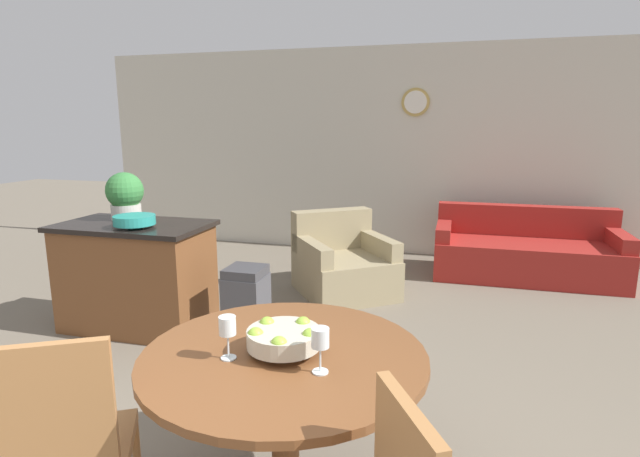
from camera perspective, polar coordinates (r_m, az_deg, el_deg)
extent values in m
cube|color=beige|center=(6.75, 7.09, 8.66)|extent=(8.00, 0.06, 2.70)
cylinder|color=tan|center=(6.65, 10.86, 14.00)|extent=(0.36, 0.02, 0.36)
cylinder|color=white|center=(6.64, 10.85, 14.01)|extent=(0.29, 0.01, 0.29)
cylinder|color=brown|center=(2.36, -3.99, -22.32)|extent=(0.12, 0.12, 0.69)
cylinder|color=brown|center=(2.18, -4.13, -14.37)|extent=(1.21, 1.21, 0.03)
cube|color=#9E6B3D|center=(2.36, -26.08, -21.75)|extent=(0.57, 0.57, 0.05)
cube|color=#9E6B3D|center=(2.06, -27.94, -18.03)|extent=(0.36, 0.22, 0.51)
cylinder|color=#B7B29E|center=(2.16, -4.14, -13.60)|extent=(0.12, 0.12, 0.03)
cylinder|color=#B7B29E|center=(2.14, -4.16, -12.37)|extent=(0.31, 0.31, 0.07)
sphere|color=#8CB738|center=(2.09, -1.15, -12.24)|extent=(0.07, 0.07, 0.07)
sphere|color=#8CB738|center=(2.21, -1.96, -10.89)|extent=(0.07, 0.07, 0.07)
sphere|color=#8CB738|center=(2.22, -6.08, -10.85)|extent=(0.07, 0.07, 0.07)
sphere|color=#8CB738|center=(2.12, -7.37, -12.03)|extent=(0.07, 0.07, 0.07)
sphere|color=#8CB738|center=(2.02, -4.70, -13.09)|extent=(0.07, 0.07, 0.07)
cylinder|color=silver|center=(2.15, -10.40, -14.33)|extent=(0.06, 0.06, 0.01)
cylinder|color=silver|center=(2.12, -10.45, -13.05)|extent=(0.01, 0.01, 0.10)
cylinder|color=silver|center=(2.09, -10.54, -10.85)|extent=(0.07, 0.07, 0.08)
cylinder|color=silver|center=(2.01, 0.03, -16.05)|extent=(0.06, 0.06, 0.01)
cylinder|color=silver|center=(1.98, 0.03, -14.70)|extent=(0.01, 0.01, 0.10)
cylinder|color=silver|center=(1.95, 0.03, -12.37)|extent=(0.07, 0.07, 0.08)
cube|color=brown|center=(4.51, -20.19, -5.35)|extent=(1.18, 0.65, 0.87)
cube|color=black|center=(4.41, -20.60, 0.29)|extent=(1.24, 0.71, 0.04)
cylinder|color=teal|center=(4.22, -20.40, 0.27)|extent=(0.11, 0.11, 0.02)
cylinder|color=teal|center=(4.21, -20.44, 0.92)|extent=(0.32, 0.32, 0.07)
cylinder|color=beige|center=(4.62, -21.26, 1.81)|extent=(0.25, 0.25, 0.13)
sphere|color=#387F3D|center=(4.59, -21.43, 4.06)|extent=(0.31, 0.31, 0.31)
cube|color=#47474C|center=(4.07, -8.38, -9.02)|extent=(0.30, 0.31, 0.54)
cube|color=#3C3C41|center=(3.98, -8.52, -4.91)|extent=(0.29, 0.30, 0.07)
cube|color=maroon|center=(6.11, 22.43, -3.32)|extent=(1.99, 0.89, 0.42)
cube|color=maroon|center=(6.36, 22.35, 0.86)|extent=(1.99, 0.20, 0.36)
cube|color=maroon|center=(6.04, 13.87, -2.14)|extent=(0.16, 0.82, 0.58)
cube|color=maroon|center=(6.27, 30.79, -2.96)|extent=(0.16, 0.82, 0.58)
cube|color=#998966|center=(5.13, 2.87, -5.33)|extent=(1.24, 1.25, 0.40)
cube|color=#998966|center=(5.34, 1.36, -0.08)|extent=(0.81, 0.67, 0.42)
cube|color=#998966|center=(4.97, -0.97, -4.74)|extent=(0.61, 0.76, 0.59)
cube|color=#998966|center=(5.25, 6.52, -3.90)|extent=(0.61, 0.76, 0.59)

